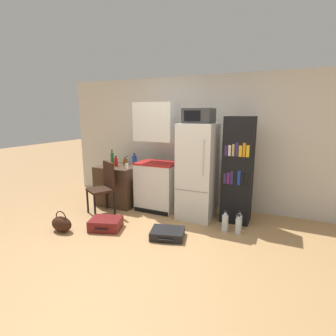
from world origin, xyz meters
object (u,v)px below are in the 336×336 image
Objects in this scene: bowl at (111,166)px; bottle_blue_soda at (134,160)px; refrigerator at (198,171)px; water_bottle_front at (238,225)px; microwave at (199,116)px; bookshelf at (238,170)px; water_bottle_middle at (225,223)px; side_table at (119,185)px; water_bottle_back at (239,222)px; bottle_milk_white at (127,166)px; kitchen_hutch at (157,162)px; chair at (105,184)px; handbag at (62,224)px; suitcase_large_flat at (167,234)px; bottle_green_tall at (112,159)px; bottle_amber_beer at (125,162)px; bottle_ketchup_red at (116,162)px; bottle_clear_short at (127,161)px; suitcase_small_flat at (106,224)px.

bottle_blue_soda is at bearing 44.23° from bowl.
refrigerator is 5.38× the size of water_bottle_front.
microwave reaches higher than bookshelf.
water_bottle_front is 0.90× the size of water_bottle_middle.
side_table is 2.45m from water_bottle_back.
kitchen_hutch is at bearing 27.58° from bottle_milk_white.
refrigerator reaches higher than side_table.
kitchen_hutch is 1.04m from chair.
bowl is 1.46m from handbag.
suitcase_large_flat is 1.83× the size of water_bottle_front.
bowl is at bearing -63.06° from bottle_green_tall.
suitcase_large_flat is (1.47, -0.44, -0.49)m from chair.
kitchen_hutch is at bearing 108.77° from suitcase_large_flat.
handbag is (-0.15, -1.58, -0.72)m from bottle_amber_beer.
bottle_ketchup_red is at bearing 152.26° from bottle_milk_white.
bottle_amber_beer is 0.48× the size of water_bottle_middle.
bookshelf is (0.66, 0.12, -0.88)m from microwave.
bottle_amber_beer is 0.32m from bowl.
bookshelf reaches higher than water_bottle_back.
bottle_clear_short is (-0.29, 0.46, 0.01)m from bottle_milk_white.
bowl is 0.25× the size of suitcase_large_flat.
bookshelf is 0.91m from water_bottle_front.
bottle_ketchup_red is at bearing 171.77° from water_bottle_front.
suitcase_small_flat is 1.86× the size of water_bottle_front.
kitchen_hutch reaches higher than water_bottle_front.
kitchen_hutch is 13.80× the size of bottle_milk_white.
refrigerator reaches higher than water_bottle_back.
refrigerator is 1.57m from bottle_amber_beer.
side_table is 2.29m from water_bottle_middle.
bottle_ketchup_red is 0.36× the size of suitcase_large_flat.
bowl is (-1.71, -0.17, -0.02)m from refrigerator.
chair reaches higher than bottle_amber_beer.
water_bottle_back is at bearing -15.22° from microwave.
bottle_amber_beer is 0.20m from bottle_blue_soda.
chair is at bearing -133.77° from bottle_milk_white.
handbag is (-0.40, -1.24, -0.72)m from bottle_milk_white.
kitchen_hutch is (0.85, 0.05, 0.53)m from side_table.
side_table is 2.65× the size of water_bottle_back.
handbag reaches higher than suitcase_small_flat.
microwave is at bearing -2.76° from kitchen_hutch.
bookshelf is at bearing 33.74° from handbag.
bottle_green_tall reaches higher than suitcase_large_flat.
microwave is 1.11m from bookshelf.
suitcase_large_flat is at bearing 12.32° from chair.
handbag is 2.73m from water_bottle_front.
kitchen_hutch reaches higher than bottle_green_tall.
bottle_green_tall is at bearing -130.72° from bottle_clear_short.
kitchen_hutch reaches higher than handbag.
bottle_green_tall is at bearing -177.96° from kitchen_hutch.
bookshelf is at bearing 3.23° from bottle_ketchup_red.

